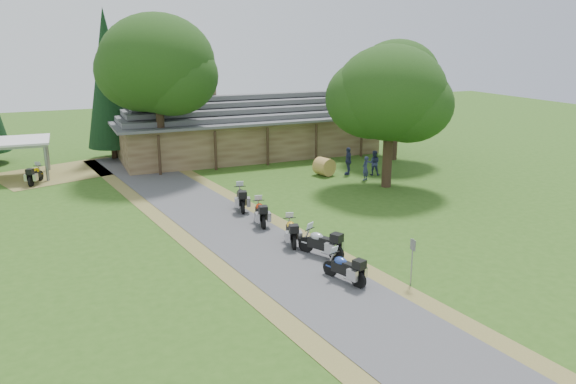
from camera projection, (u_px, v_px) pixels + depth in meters
name	position (u px, v px, depth m)	size (l,w,h in m)	color
ground	(305.00, 278.00, 22.42)	(120.00, 120.00, 0.00)	#2F5417
driveway	(258.00, 246.00, 25.77)	(46.00, 46.00, 0.00)	#48484B
lodge	(248.00, 124.00, 45.28)	(21.40, 9.40, 4.90)	brown
carport	(3.00, 160.00, 37.64)	(6.00, 4.00, 2.60)	silver
motorcycle_row_a	(344.00, 267.00, 21.89)	(1.90, 0.62, 1.30)	#28429B
motorcycle_row_b	(321.00, 241.00, 24.39)	(2.07, 0.68, 1.42)	#B1B5B9
motorcycle_row_c	(291.00, 230.00, 25.97)	(1.93, 0.63, 1.32)	gold
motorcycle_row_d	(260.00, 211.00, 28.64)	(2.00, 0.65, 1.37)	#B72606
motorcycle_row_e	(241.00, 197.00, 31.06)	(2.11, 0.69, 1.44)	black
motorcycle_carport_a	(35.00, 174.00, 36.54)	(1.92, 0.63, 1.31)	#E6B600
person_a	(365.00, 166.00, 37.36)	(0.54, 0.39, 1.89)	navy
person_b	(374.00, 161.00, 38.71)	(0.57, 0.41, 2.02)	navy
person_c	(348.00, 159.00, 38.84)	(0.64, 0.46, 2.25)	navy
hay_bale	(324.00, 167.00, 38.75)	(1.22, 1.22, 1.12)	#AA7D3E
sign_post	(412.00, 262.00, 21.54)	(0.34, 0.06, 1.89)	gray
oak_lodge_left	(158.00, 85.00, 38.30)	(7.85, 7.85, 12.18)	#193710
oak_lodge_right	(397.00, 92.00, 42.46)	(6.25, 6.25, 10.44)	#193710
oak_driveway	(390.00, 112.00, 34.68)	(6.92, 6.92, 9.61)	#193710
cedar_near	(109.00, 85.00, 42.64)	(3.76, 3.76, 11.41)	black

